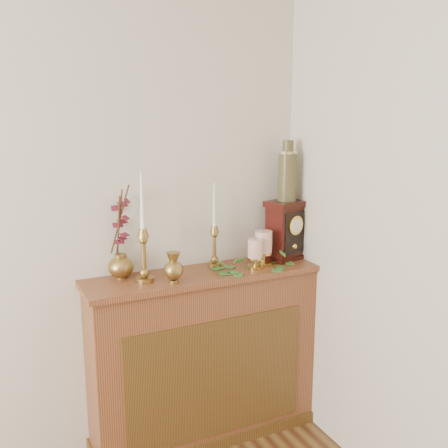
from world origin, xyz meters
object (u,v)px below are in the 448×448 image
bud_vase (173,268)px  ceramic_vase (287,174)px  candlestick_left (143,247)px  mantel_clock (286,230)px  candlestick_center (214,239)px  ginger_jar (121,235)px

bud_vase → ceramic_vase: size_ratio=0.47×
candlestick_left → mantel_clock: 0.83m
candlestick_center → ginger_jar: bearing=175.2°
candlestick_center → ceramic_vase: size_ratio=1.36×
candlestick_center → candlestick_left: bearing=-167.9°
mantel_clock → bud_vase: bearing=175.6°
candlestick_left → candlestick_center: 0.42m
bud_vase → ceramic_vase: bearing=10.6°
mantel_clock → ceramic_vase: size_ratio=1.00×
candlestick_left → ceramic_vase: bearing=3.6°
candlestick_left → bud_vase: candlestick_left is taller
candlestick_center → ginger_jar: size_ratio=0.96×
mantel_clock → candlestick_center: bearing=160.0°
candlestick_center → mantel_clock: candlestick_center is taller
candlestick_left → mantel_clock: bearing=3.4°
candlestick_center → bud_vase: bearing=-149.9°
candlestick_center → bud_vase: (-0.29, -0.17, -0.07)m
candlestick_left → candlestick_center: candlestick_left is taller
candlestick_center → ginger_jar: (-0.49, 0.04, 0.06)m
bud_vase → ginger_jar: (-0.19, 0.21, 0.13)m
candlestick_center → ceramic_vase: bearing=-4.9°
candlestick_left → ginger_jar: (-0.07, 0.13, 0.03)m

